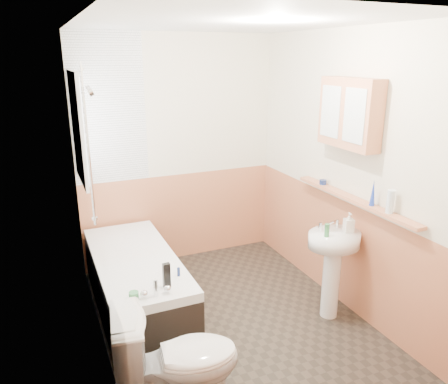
{
  "coord_description": "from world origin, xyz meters",
  "views": [
    {
      "loc": [
        -1.42,
        -3.11,
        2.27
      ],
      "look_at": [
        0.0,
        0.15,
        1.15
      ],
      "focal_mm": 35.0,
      "sensor_mm": 36.0,
      "label": 1
    }
  ],
  "objects_px": {
    "bathtub": "(136,282)",
    "sink": "(333,257)",
    "toilet": "(178,362)",
    "medicine_cabinet": "(349,113)",
    "pine_shelf": "(353,199)"
  },
  "relations": [
    {
      "from": "bathtub",
      "to": "sink",
      "type": "relative_size",
      "value": 1.83
    },
    {
      "from": "medicine_cabinet",
      "to": "toilet",
      "type": "bearing_deg",
      "value": -158.5
    },
    {
      "from": "toilet",
      "to": "pine_shelf",
      "type": "height_order",
      "value": "pine_shelf"
    },
    {
      "from": "bathtub",
      "to": "pine_shelf",
      "type": "xyz_separation_m",
      "value": [
        1.77,
        -0.76,
        0.8
      ]
    },
    {
      "from": "toilet",
      "to": "medicine_cabinet",
      "type": "distance_m",
      "value": 2.37
    },
    {
      "from": "medicine_cabinet",
      "to": "pine_shelf",
      "type": "bearing_deg",
      "value": -75.78
    },
    {
      "from": "bathtub",
      "to": "sink",
      "type": "height_order",
      "value": "sink"
    },
    {
      "from": "pine_shelf",
      "to": "sink",
      "type": "bearing_deg",
      "value": -168.13
    },
    {
      "from": "sink",
      "to": "pine_shelf",
      "type": "height_order",
      "value": "pine_shelf"
    },
    {
      "from": "toilet",
      "to": "medicine_cabinet",
      "type": "bearing_deg",
      "value": -60.16
    },
    {
      "from": "bathtub",
      "to": "toilet",
      "type": "relative_size",
      "value": 2.09
    },
    {
      "from": "toilet",
      "to": "sink",
      "type": "height_order",
      "value": "sink"
    },
    {
      "from": "bathtub",
      "to": "medicine_cabinet",
      "type": "xyz_separation_m",
      "value": [
        1.74,
        -0.65,
        1.53
      ]
    },
    {
      "from": "toilet",
      "to": "pine_shelf",
      "type": "xyz_separation_m",
      "value": [
        1.8,
        0.59,
        0.68
      ]
    },
    {
      "from": "medicine_cabinet",
      "to": "bathtub",
      "type": "bearing_deg",
      "value": 159.41
    }
  ]
}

